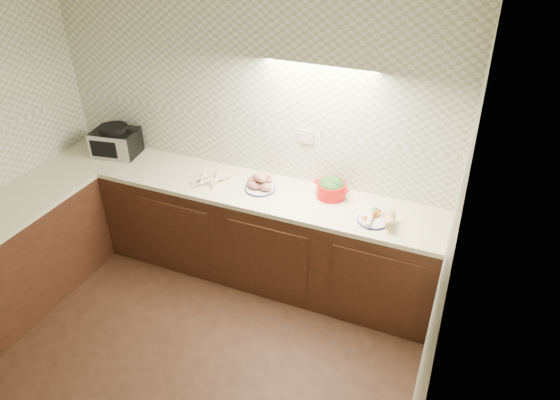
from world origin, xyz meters
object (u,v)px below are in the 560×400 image
at_px(sweet_potato_plate, 260,183).
at_px(dutch_oven, 331,188).
at_px(onion_bowl, 262,178).
at_px(parsnip_pile, 209,180).
at_px(veg_plate, 381,217).
at_px(toaster_oven, 116,141).

distance_m(sweet_potato_plate, dutch_oven, 0.60).
distance_m(sweet_potato_plate, onion_bowl, 0.12).
bearing_deg(parsnip_pile, veg_plate, -0.28).
bearing_deg(veg_plate, onion_bowl, 169.52).
distance_m(toaster_oven, veg_plate, 2.57).
height_order(dutch_oven, veg_plate, dutch_oven).
bearing_deg(onion_bowl, parsnip_pile, -154.98).
distance_m(sweet_potato_plate, veg_plate, 1.05).
distance_m(parsnip_pile, sweet_potato_plate, 0.45).
height_order(toaster_oven, sweet_potato_plate, toaster_oven).
xyz_separation_m(parsnip_pile, dutch_oven, (1.03, 0.20, 0.05)).
distance_m(parsnip_pile, veg_plate, 1.49).
relative_size(parsnip_pile, veg_plate, 1.11).
distance_m(toaster_oven, dutch_oven, 2.10).
bearing_deg(toaster_oven, dutch_oven, -8.07).
relative_size(toaster_oven, sweet_potato_plate, 1.72).
bearing_deg(veg_plate, sweet_potato_plate, 175.24).
height_order(toaster_oven, parsnip_pile, toaster_oven).
xyz_separation_m(toaster_oven, sweet_potato_plate, (1.52, -0.06, -0.07)).
bearing_deg(toaster_oven, parsnip_pile, -17.12).
bearing_deg(parsnip_pile, onion_bowl, 25.02).
height_order(sweet_potato_plate, dutch_oven, dutch_oven).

